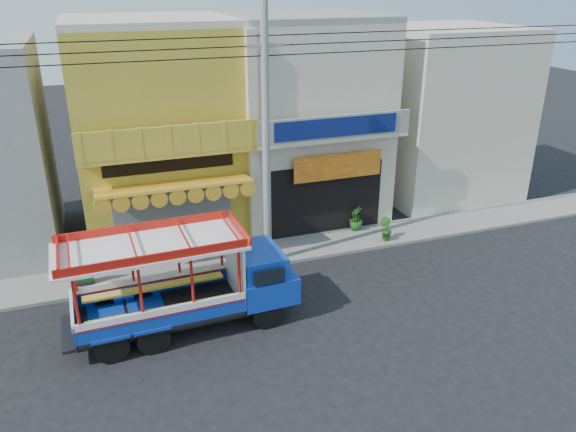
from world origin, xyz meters
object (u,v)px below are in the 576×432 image
object	(u,v)px
potted_plant_c	(356,218)
green_sign	(82,272)
utility_pole	(270,127)
songthaew_truck	(200,280)
potted_plant_b	(386,229)

from	to	relation	value
potted_plant_c	green_sign	bearing A→B (deg)	-63.37
utility_pole	green_sign	distance (m)	7.86
songthaew_truck	green_sign	bearing A→B (deg)	133.62
green_sign	potted_plant_c	bearing A→B (deg)	5.13
utility_pole	potted_plant_c	xyz separation A→B (m)	(4.03, 1.40, -4.43)
green_sign	songthaew_truck	bearing A→B (deg)	-46.38
green_sign	potted_plant_b	distance (m)	11.14
songthaew_truck	green_sign	xyz separation A→B (m)	(-3.29, 3.45, -0.92)
green_sign	potted_plant_c	world-z (taller)	green_sign
songthaew_truck	potted_plant_b	size ratio (longest dim) A/B	7.30
green_sign	potted_plant_b	xyz separation A→B (m)	(11.14, -0.32, 0.01)
songthaew_truck	potted_plant_c	bearing A→B (deg)	31.41
utility_pole	songthaew_truck	bearing A→B (deg)	-136.57
utility_pole	green_sign	world-z (taller)	utility_pole
utility_pole	potted_plant_b	bearing A→B (deg)	1.72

